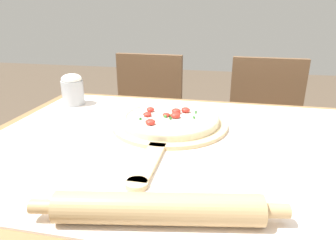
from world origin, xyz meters
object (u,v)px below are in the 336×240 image
(rolling_pin, at_px, (158,209))
(pizza, at_px, (170,118))
(pizza_peel, at_px, (169,126))
(chair_right, at_px, (264,132))
(flour_cup, at_px, (73,89))
(chair_left, at_px, (146,123))

(rolling_pin, bearing_deg, pizza, 98.82)
(pizza_peel, height_order, chair_right, chair_right)
(flour_cup, bearing_deg, chair_right, 32.14)
(pizza_peel, bearing_deg, rolling_pin, -80.79)
(pizza_peel, height_order, pizza, pizza)
(pizza_peel, distance_m, rolling_pin, 0.45)
(pizza, xyz_separation_m, rolling_pin, (0.07, -0.46, 0.00))
(pizza, relative_size, flour_cup, 2.59)
(pizza, bearing_deg, chair_right, 59.69)
(pizza, distance_m, chair_left, 0.76)
(flour_cup, bearing_deg, rolling_pin, -51.40)
(rolling_pin, distance_m, chair_right, 1.19)
(pizza_peel, height_order, flour_cup, flour_cup)
(pizza_peel, distance_m, chair_right, 0.82)
(chair_left, xyz_separation_m, chair_right, (0.65, 0.00, 0.00))
(pizza_peel, distance_m, flour_cup, 0.45)
(rolling_pin, bearing_deg, pizza_peel, 99.21)
(chair_right, bearing_deg, rolling_pin, -104.36)
(pizza, xyz_separation_m, chair_right, (0.38, 0.65, -0.28))
(pizza, distance_m, chair_right, 0.81)
(chair_left, bearing_deg, rolling_pin, -71.41)
(pizza_peel, relative_size, rolling_pin, 1.27)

